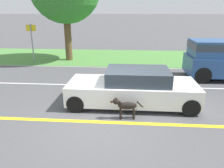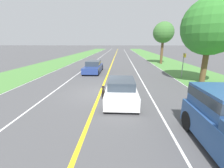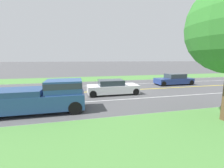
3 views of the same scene
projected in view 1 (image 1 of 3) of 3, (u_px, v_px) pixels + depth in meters
name	position (u px, v px, depth m)	size (l,w,h in m)	color
ground_plane	(100.00, 122.00, 6.91)	(400.00, 400.00, 0.00)	#4C4C4F
centre_divider_line	(100.00, 122.00, 6.91)	(0.18, 160.00, 0.01)	yellow
lane_edge_line_right	(115.00, 67.00, 13.51)	(0.14, 160.00, 0.01)	white
lane_dash_same_dir	(110.00, 86.00, 10.21)	(0.10, 160.00, 0.01)	white
grass_verge_right	(118.00, 57.00, 16.34)	(6.00, 160.00, 0.03)	#4C843D
ego_car	(133.00, 88.00, 8.04)	(1.88, 4.67, 1.35)	white
dog	(125.00, 106.00, 7.00)	(0.28, 1.08, 0.74)	black
street_sign	(32.00, 39.00, 14.20)	(0.11, 0.64, 2.52)	gray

